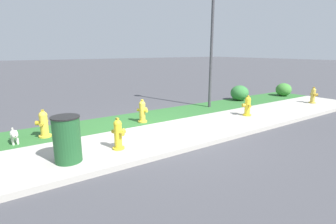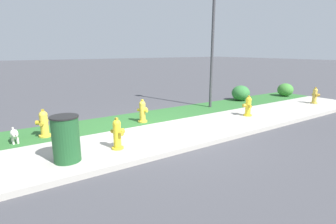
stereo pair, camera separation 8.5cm
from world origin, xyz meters
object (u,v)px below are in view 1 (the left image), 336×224
object	(u,v)px
street_lamp	(212,23)
shrub_bush_near_lamp	(240,93)
fire_hydrant_at_driveway	(44,124)
fire_hydrant_across_street	(247,106)
trash_bin	(67,139)
shrub_bush_mid_verge	(284,90)
fire_hydrant_by_grass_verge	(118,134)
fire_hydrant_far_end	(313,96)
fire_hydrant_near_corner	(142,111)
small_white_dog	(14,135)

from	to	relation	value
street_lamp	shrub_bush_near_lamp	size ratio (longest dim) A/B	6.09
fire_hydrant_at_driveway	fire_hydrant_across_street	bearing A→B (deg)	-71.95
street_lamp	trash_bin	world-z (taller)	street_lamp
fire_hydrant_across_street	shrub_bush_mid_verge	bearing A→B (deg)	-48.47
fire_hydrant_by_grass_verge	shrub_bush_mid_verge	size ratio (longest dim) A/B	1.01
fire_hydrant_by_grass_verge	shrub_bush_mid_verge	bearing A→B (deg)	84.26
fire_hydrant_across_street	fire_hydrant_far_end	xyz separation A→B (m)	(4.03, -0.15, -0.01)
street_lamp	shrub_bush_near_lamp	bearing A→B (deg)	7.66
fire_hydrant_at_driveway	shrub_bush_near_lamp	xyz separation A→B (m)	(8.15, 0.58, -0.01)
fire_hydrant_near_corner	shrub_bush_near_lamp	world-z (taller)	fire_hydrant_near_corner
fire_hydrant_at_driveway	shrub_bush_near_lamp	bearing A→B (deg)	-54.38
shrub_bush_mid_verge	shrub_bush_near_lamp	distance (m)	2.73
fire_hydrant_near_corner	trash_bin	size ratio (longest dim) A/B	0.76
shrub_bush_mid_verge	trash_bin	bearing A→B (deg)	-168.92
fire_hydrant_far_end	fire_hydrant_at_driveway	world-z (taller)	fire_hydrant_at_driveway
shrub_bush_mid_verge	small_white_dog	bearing A→B (deg)	-178.47
small_white_dog	shrub_bush_near_lamp	bearing A→B (deg)	92.73
fire_hydrant_across_street	shrub_bush_near_lamp	bearing A→B (deg)	-21.67
fire_hydrant_by_grass_verge	street_lamp	xyz separation A→B (m)	(4.84, 2.19, 2.80)
shrub_bush_mid_verge	shrub_bush_near_lamp	bearing A→B (deg)	170.89
fire_hydrant_by_grass_verge	small_white_dog	xyz separation A→B (m)	(-1.92, 1.73, -0.12)
fire_hydrant_far_end	street_lamp	xyz separation A→B (m)	(-4.11, 1.93, 2.82)
street_lamp	shrub_bush_near_lamp	xyz separation A→B (m)	(2.07, 0.28, -2.82)
fire_hydrant_near_corner	trash_bin	xyz separation A→B (m)	(-2.68, -1.78, 0.13)
fire_hydrant_at_driveway	small_white_dog	xyz separation A→B (m)	(-0.69, -0.16, -0.11)
fire_hydrant_across_street	fire_hydrant_near_corner	size ratio (longest dim) A/B	0.98
fire_hydrant_far_end	fire_hydrant_at_driveway	xyz separation A→B (m)	(-10.18, 1.62, 0.02)
fire_hydrant_far_end	trash_bin	xyz separation A→B (m)	(-10.07, -0.33, 0.14)
fire_hydrant_across_street	fire_hydrant_at_driveway	distance (m)	6.33
fire_hydrant_across_street	fire_hydrant_by_grass_verge	distance (m)	4.94
small_white_dog	street_lamp	size ratio (longest dim) A/B	0.11
fire_hydrant_by_grass_verge	fire_hydrant_far_end	bearing A→B (deg)	73.98
fire_hydrant_far_end	fire_hydrant_by_grass_verge	size ratio (longest dim) A/B	0.94
fire_hydrant_far_end	fire_hydrant_by_grass_verge	world-z (taller)	fire_hydrant_by_grass_verge
fire_hydrant_by_grass_verge	fire_hydrant_at_driveway	bearing A→B (deg)	-164.55
small_white_dog	street_lamp	xyz separation A→B (m)	(6.76, 0.46, 2.92)
fire_hydrant_across_street	shrub_bush_near_lamp	distance (m)	2.87
fire_hydrant_far_end	shrub_bush_near_lamp	xyz separation A→B (m)	(-2.03, 2.21, 0.00)
fire_hydrant_across_street	fire_hydrant_far_end	bearing A→B (deg)	-69.70
fire_hydrant_far_end	small_white_dog	distance (m)	10.97
fire_hydrant_far_end	trash_bin	size ratio (longest dim) A/B	0.73
shrub_bush_near_lamp	shrub_bush_mid_verge	bearing A→B (deg)	-9.11
fire_hydrant_by_grass_verge	shrub_bush_near_lamp	distance (m)	7.35
fire_hydrant_by_grass_verge	shrub_bush_near_lamp	xyz separation A→B (m)	(6.92, 2.47, -0.02)
fire_hydrant_at_driveway	shrub_bush_mid_verge	size ratio (longest dim) A/B	1.00
fire_hydrant_across_street	fire_hydrant_near_corner	xyz separation A→B (m)	(-3.36, 1.30, 0.01)
fire_hydrant_near_corner	fire_hydrant_across_street	bearing A→B (deg)	44.28
fire_hydrant_across_street	fire_hydrant_at_driveway	world-z (taller)	fire_hydrant_at_driveway
fire_hydrant_across_street	fire_hydrant_by_grass_verge	xyz separation A→B (m)	(-4.92, -0.41, 0.02)
street_lamp	shrub_bush_near_lamp	distance (m)	3.51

